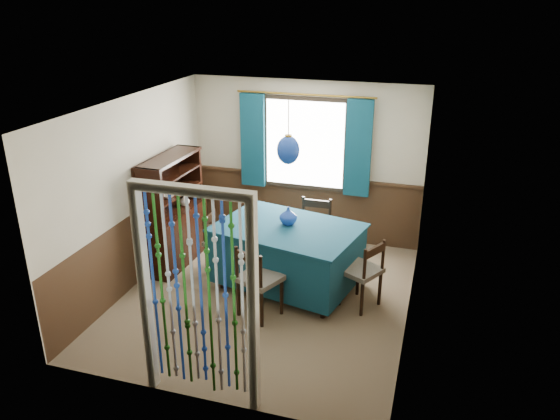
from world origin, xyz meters
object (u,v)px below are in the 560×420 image
(chair_near, at_px, (258,280))
(pendant_lamp, at_px, (288,150))
(sideboard, at_px, (174,226))
(chair_right, at_px, (363,272))
(bowl_shelf, at_px, (167,195))
(dining_table, at_px, (288,253))
(chair_left, at_px, (219,241))
(vase_table, at_px, (288,216))
(chair_far, at_px, (314,231))
(vase_sideboard, at_px, (184,199))

(chair_near, distance_m, pendant_lamp, 1.62)
(sideboard, bearing_deg, pendant_lamp, -5.07)
(sideboard, relative_size, pendant_lamp, 2.05)
(chair_right, bearing_deg, bowl_shelf, 114.56)
(dining_table, bearing_deg, bowl_shelf, -167.18)
(chair_near, relative_size, sideboard, 0.58)
(chair_right, xyz_separation_m, sideboard, (-2.79, 0.42, 0.08))
(dining_table, distance_m, chair_right, 1.04)
(chair_near, distance_m, chair_left, 1.34)
(vase_table, bearing_deg, bowl_shelf, -176.53)
(vase_table, bearing_deg, chair_far, 74.06)
(vase_table, bearing_deg, vase_sideboard, 167.19)
(chair_far, height_order, bowl_shelf, bowl_shelf)
(sideboard, distance_m, vase_sideboard, 0.41)
(sideboard, height_order, vase_sideboard, sideboard)
(dining_table, distance_m, vase_sideboard, 1.81)
(sideboard, bearing_deg, bowl_shelf, -73.65)
(chair_far, xyz_separation_m, chair_left, (-1.22, -0.57, -0.06))
(chair_left, bearing_deg, bowl_shelf, -71.64)
(sideboard, height_order, bowl_shelf, sideboard)
(pendant_lamp, bearing_deg, vase_table, 103.24)
(chair_left, relative_size, vase_sideboard, 4.82)
(bowl_shelf, bearing_deg, dining_table, 0.52)
(chair_near, xyz_separation_m, bowl_shelf, (-1.57, 0.78, 0.63))
(dining_table, distance_m, bowl_shelf, 1.82)
(dining_table, height_order, sideboard, sideboard)
(chair_right, bearing_deg, chair_far, 70.55)
(chair_near, height_order, sideboard, sideboard)
(chair_right, distance_m, bowl_shelf, 2.81)
(pendant_lamp, height_order, bowl_shelf, pendant_lamp)
(vase_table, xyz_separation_m, vase_sideboard, (-1.68, 0.38, -0.09))
(dining_table, bearing_deg, chair_far, 89.60)
(chair_near, relative_size, chair_far, 0.97)
(bowl_shelf, bearing_deg, vase_table, 3.47)
(vase_table, bearing_deg, chair_right, -15.41)
(bowl_shelf, bearing_deg, chair_left, 16.57)
(dining_table, height_order, chair_right, chair_right)
(chair_far, bearing_deg, sideboard, 14.58)
(chair_left, bearing_deg, vase_table, 86.62)
(sideboard, bearing_deg, chair_far, 17.28)
(chair_near, relative_size, chair_right, 1.03)
(vase_table, distance_m, bowl_shelf, 1.69)
(chair_right, distance_m, pendant_lamp, 1.76)
(sideboard, distance_m, bowl_shelf, 0.61)
(dining_table, distance_m, pendant_lamp, 1.40)
(pendant_lamp, distance_m, bowl_shelf, 1.87)
(chair_near, height_order, pendant_lamp, pendant_lamp)
(bowl_shelf, distance_m, vase_sideboard, 0.54)
(chair_near, distance_m, vase_sideboard, 2.05)
(chair_near, bearing_deg, dining_table, 103.45)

